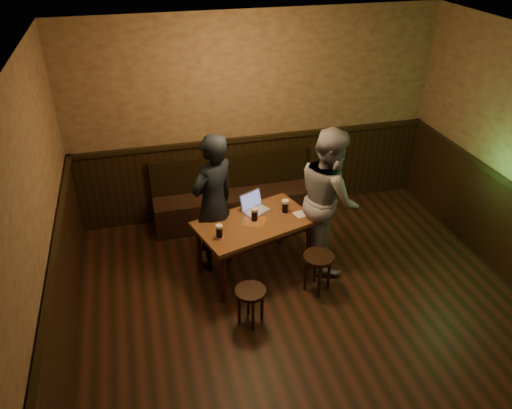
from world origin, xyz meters
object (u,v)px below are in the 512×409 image
object	(u,v)px
stool_right	(318,262)
person_grey	(329,198)
bench	(233,201)
pint_right	(285,206)
stool_left	(251,296)
person_suit	(214,203)
pub_table	(254,228)
pint_left	(219,231)
pint_mid	(255,215)
laptop	(254,206)

from	to	relation	value
stool_right	person_grey	size ratio (longest dim) A/B	0.27
bench	pint_right	size ratio (longest dim) A/B	13.01
bench	stool_left	world-z (taller)	bench
person_suit	person_grey	bearing A→B (deg)	136.24
pub_table	pint_left	xyz separation A→B (m)	(-0.45, -0.22, 0.17)
pint_right	pub_table	bearing A→B (deg)	-166.37
pub_table	person_suit	xyz separation A→B (m)	(-0.43, 0.26, 0.25)
pub_table	stool_right	xyz separation A→B (m)	(0.62, -0.52, -0.23)
stool_left	person_suit	world-z (taller)	person_suit
stool_left	pint_right	world-z (taller)	pint_right
stool_left	stool_right	world-z (taller)	stool_right
stool_left	pint_left	distance (m)	0.80
pint_mid	pint_right	xyz separation A→B (m)	(0.40, 0.08, 0.00)
pint_right	person_suit	world-z (taller)	person_suit
pub_table	pint_mid	world-z (taller)	pint_mid
pint_left	pint_mid	world-z (taller)	pint_mid
pint_mid	pint_right	world-z (taller)	pint_right
person_suit	pint_left	bearing A→B (deg)	53.66
pub_table	person_grey	distance (m)	0.95
pint_mid	pint_right	bearing A→B (deg)	11.51
stool_left	pint_mid	bearing A→B (deg)	72.95
laptop	person_grey	world-z (taller)	person_grey
stool_left	person_suit	bearing A→B (deg)	98.51
pub_table	pint_mid	bearing A→B (deg)	44.40
pub_table	pint_left	world-z (taller)	pint_left
person_suit	person_grey	world-z (taller)	person_grey
pub_table	stool_left	world-z (taller)	pub_table
laptop	person_grey	size ratio (longest dim) A/B	0.22
bench	person_grey	size ratio (longest dim) A/B	1.25
stool_left	stool_right	bearing A→B (deg)	20.82
pint_mid	person_suit	size ratio (longest dim) A/B	0.09
stool_right	pint_mid	size ratio (longest dim) A/B	2.97
pint_left	pub_table	bearing A→B (deg)	25.75
laptop	person_grey	distance (m)	0.89
bench	stool_left	size ratio (longest dim) A/B	4.97
bench	person_grey	world-z (taller)	person_grey
laptop	pint_left	bearing A→B (deg)	-164.73
bench	pint_right	xyz separation A→B (m)	(0.41, -1.10, 0.48)
stool_left	laptop	distance (m)	1.21
stool_right	person_grey	distance (m)	0.79
bench	pub_table	xyz separation A→B (m)	(0.00, -1.19, 0.31)
person_suit	pint_right	bearing A→B (deg)	135.89
bench	stool_right	bearing A→B (deg)	-70.30
person_grey	laptop	bearing A→B (deg)	79.13
pint_mid	person_suit	bearing A→B (deg)	151.15
bench	person_suit	distance (m)	1.17
stool_left	person_suit	distance (m)	1.24
bench	pint_left	distance (m)	1.56
bench	pub_table	size ratio (longest dim) A/B	1.47
pub_table	stool_right	world-z (taller)	pub_table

